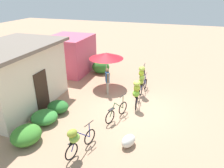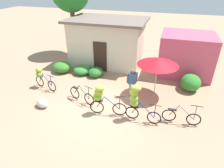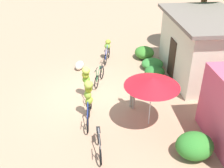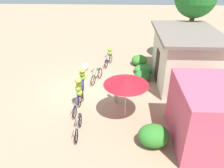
% 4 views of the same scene
% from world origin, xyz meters
% --- Properties ---
extents(ground_plane, '(60.00, 60.00, 0.00)m').
position_xyz_m(ground_plane, '(0.00, 0.00, 0.00)').
color(ground_plane, tan).
extents(building_low, '(5.32, 3.58, 3.16)m').
position_xyz_m(building_low, '(-1.50, 5.84, 1.60)').
color(building_low, beige).
rests_on(building_low, ground).
extents(shop_pink, '(3.20, 2.80, 2.57)m').
position_xyz_m(shop_pink, '(3.80, 5.65, 1.28)').
color(shop_pink, '#CC4F6B').
rests_on(shop_pink, ground).
extents(hedge_bush_front_left, '(1.22, 1.14, 0.69)m').
position_xyz_m(hedge_bush_front_left, '(-3.89, 3.40, 0.35)').
color(hedge_bush_front_left, '#3A7F2B').
rests_on(hedge_bush_front_left, ground).
extents(hedge_bush_front_right, '(1.16, 1.19, 0.53)m').
position_xyz_m(hedge_bush_front_right, '(-2.49, 3.57, 0.27)').
color(hedge_bush_front_right, '#368335').
rests_on(hedge_bush_front_right, ground).
extents(hedge_bush_mid, '(0.93, 1.04, 0.58)m').
position_xyz_m(hedge_bush_mid, '(-1.52, 3.46, 0.29)').
color(hedge_bush_mid, '#2B6F2C').
rests_on(hedge_bush_mid, ground).
extents(hedge_bush_by_door, '(1.08, 1.27, 0.90)m').
position_xyz_m(hedge_bush_by_door, '(4.16, 3.43, 0.45)').
color(hedge_bush_by_door, '#307B2B').
rests_on(hedge_bush_by_door, ground).
extents(market_umbrella, '(2.07, 2.07, 2.10)m').
position_xyz_m(market_umbrella, '(2.31, 2.31, 1.92)').
color(market_umbrella, beige).
rests_on(market_umbrella, ground).
extents(bicycle_leftmost, '(1.59, 0.56, 1.19)m').
position_xyz_m(bicycle_leftmost, '(-3.87, 1.20, 0.71)').
color(bicycle_leftmost, black).
rests_on(bicycle_leftmost, ground).
extents(bicycle_near_pile, '(1.57, 0.59, 1.02)m').
position_xyz_m(bicycle_near_pile, '(-1.14, 0.56, 0.36)').
color(bicycle_near_pile, black).
rests_on(bicycle_near_pile, ground).
extents(bicycle_center_loaded, '(1.72, 0.43, 1.51)m').
position_xyz_m(bicycle_center_loaded, '(0.15, -0.08, 0.91)').
color(bicycle_center_loaded, black).
rests_on(bicycle_center_loaded, ground).
extents(bicycle_by_shop, '(1.60, 0.41, 1.71)m').
position_xyz_m(bicycle_by_shop, '(1.72, -0.03, 1.02)').
color(bicycle_by_shop, black).
rests_on(bicycle_by_shop, ground).
extents(bicycle_rightmost, '(1.63, 0.15, 1.02)m').
position_xyz_m(bicycle_rightmost, '(3.66, 0.27, 0.34)').
color(bicycle_rightmost, black).
rests_on(bicycle_rightmost, ground).
extents(produce_sack, '(0.81, 0.65, 0.44)m').
position_xyz_m(produce_sack, '(-2.81, -0.44, 0.22)').
color(produce_sack, silver).
rests_on(produce_sack, ground).
extents(person_vendor, '(0.52, 0.36, 1.56)m').
position_xyz_m(person_vendor, '(1.14, 1.83, 0.95)').
color(person_vendor, gray).
rests_on(person_vendor, ground).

